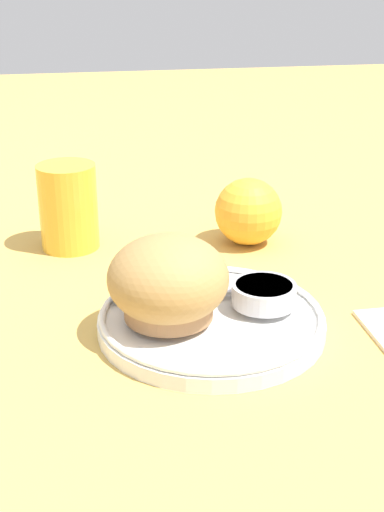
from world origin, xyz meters
name	(u,v)px	position (x,y,z in m)	size (l,w,h in m)	color
ground_plane	(189,329)	(0.00, 0.00, 0.00)	(3.00, 3.00, 0.00)	tan
plate	(211,320)	(0.02, -0.01, 0.01)	(0.21, 0.21, 0.02)	white
muffin	(168,282)	(-0.02, -0.01, 0.05)	(0.11, 0.11, 0.08)	#9E7047
cream_ramekin	(263,291)	(0.07, 0.00, 0.03)	(0.06, 0.06, 0.02)	silver
berry_pair	(216,280)	(0.03, 0.04, 0.03)	(0.03, 0.01, 0.01)	#4C194C
butter_knife	(197,292)	(0.01, 0.03, 0.02)	(0.16, 0.02, 0.00)	#B7B7BC
orange_fruit	(248,212)	(0.10, 0.19, 0.04)	(0.08, 0.08, 0.08)	#F4A82D
juice_glass	(68,207)	(-0.10, 0.22, 0.05)	(0.07, 0.07, 0.10)	gold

